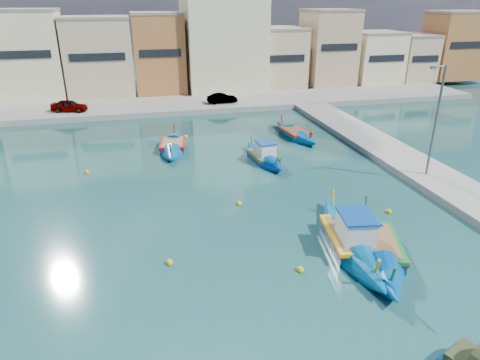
{
  "coord_description": "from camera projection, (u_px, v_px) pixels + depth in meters",
  "views": [
    {
      "loc": [
        -1.88,
        -17.89,
        11.9
      ],
      "look_at": [
        4.0,
        6.0,
        1.4
      ],
      "focal_mm": 32.0,
      "sensor_mm": 36.0,
      "label": 1
    }
  ],
  "objects": [
    {
      "name": "mooring_buoys",
      "position": [
        219.0,
        198.0,
        27.34
      ],
      "size": [
        18.46,
        22.58,
        0.36
      ],
      "color": "yellow",
      "rests_on": "ground"
    },
    {
      "name": "ground",
      "position": [
        190.0,
        260.0,
        21.06
      ],
      "size": [
        160.0,
        160.0,
        0.0
      ],
      "primitive_type": "plane",
      "color": "#143E3C",
      "rests_on": "ground"
    },
    {
      "name": "north_quay",
      "position": [
        153.0,
        107.0,
        49.52
      ],
      "size": [
        80.0,
        8.0,
        0.6
      ],
      "primitive_type": "cube",
      "color": "gray",
      "rests_on": "ground"
    },
    {
      "name": "luzzu_blue_cabin",
      "position": [
        263.0,
        157.0,
        33.81
      ],
      "size": [
        2.48,
        7.33,
        2.54
      ],
      "color": "#003EA7",
      "rests_on": "ground"
    },
    {
      "name": "north_townhouses",
      "position": [
        199.0,
        55.0,
        55.72
      ],
      "size": [
        83.2,
        7.87,
        10.19
      ],
      "color": "tan",
      "rests_on": "ground"
    },
    {
      "name": "luzzu_blue_south",
      "position": [
        376.0,
        248.0,
        21.56
      ],
      "size": [
        5.27,
        9.71,
        2.75
      ],
      "color": "#0052AB",
      "rests_on": "ground"
    },
    {
      "name": "church_block",
      "position": [
        222.0,
        27.0,
        55.68
      ],
      "size": [
        10.0,
        10.0,
        19.1
      ],
      "color": "beige",
      "rests_on": "ground"
    },
    {
      "name": "parked_cars",
      "position": [
        55.0,
        107.0,
        45.55
      ],
      "size": [
        31.13,
        2.35,
        1.31
      ],
      "color": "#4C1919",
      "rests_on": "north_quay"
    },
    {
      "name": "luzzu_green",
      "position": [
        173.0,
        147.0,
        36.29
      ],
      "size": [
        3.17,
        7.95,
        2.44
      ],
      "color": "#005F99",
      "rests_on": "ground"
    },
    {
      "name": "luzzu_turquoise_cabin",
      "position": [
        350.0,
        239.0,
        22.13
      ],
      "size": [
        3.82,
        10.17,
        3.2
      ],
      "color": "#00659F",
      "rests_on": "ground"
    },
    {
      "name": "quay_street_lamp",
      "position": [
        435.0,
        121.0,
        28.55
      ],
      "size": [
        1.18,
        0.16,
        8.0
      ],
      "color": "#595B60",
      "rests_on": "ground"
    },
    {
      "name": "luzzu_cyan_mid",
      "position": [
        295.0,
        134.0,
        39.66
      ],
      "size": [
        2.82,
        8.06,
        2.33
      ],
      "color": "#005397",
      "rests_on": "ground"
    }
  ]
}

